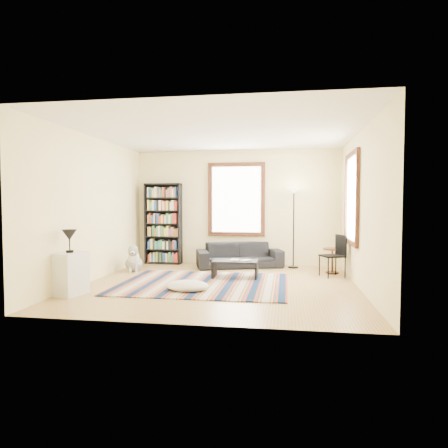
# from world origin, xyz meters

# --- Properties ---
(floor) EXTENTS (5.00, 5.00, 0.10)m
(floor) POSITION_xyz_m (0.00, 0.00, -0.05)
(floor) COLOR tan
(floor) RESTS_ON ground
(ceiling) EXTENTS (5.00, 5.00, 0.10)m
(ceiling) POSITION_xyz_m (0.00, 0.00, 2.85)
(ceiling) COLOR white
(ceiling) RESTS_ON floor
(wall_back) EXTENTS (5.00, 0.10, 2.80)m
(wall_back) POSITION_xyz_m (0.00, 2.55, 1.40)
(wall_back) COLOR #FFEBAB
(wall_back) RESTS_ON floor
(wall_front) EXTENTS (5.00, 0.10, 2.80)m
(wall_front) POSITION_xyz_m (0.00, -2.55, 1.40)
(wall_front) COLOR #FFEBAB
(wall_front) RESTS_ON floor
(wall_left) EXTENTS (0.10, 5.00, 2.80)m
(wall_left) POSITION_xyz_m (-2.55, 0.00, 1.40)
(wall_left) COLOR #FFEBAB
(wall_left) RESTS_ON floor
(wall_right) EXTENTS (0.10, 5.00, 2.80)m
(wall_right) POSITION_xyz_m (2.55, 0.00, 1.40)
(wall_right) COLOR #FFEBAB
(wall_right) RESTS_ON floor
(window_back) EXTENTS (1.20, 0.06, 1.60)m
(window_back) POSITION_xyz_m (0.00, 2.47, 1.60)
(window_back) COLOR white
(window_back) RESTS_ON wall_back
(window_right) EXTENTS (0.06, 1.20, 1.60)m
(window_right) POSITION_xyz_m (2.47, 0.80, 1.60)
(window_right) COLOR white
(window_right) RESTS_ON wall_right
(rug) EXTENTS (3.09, 2.47, 0.02)m
(rug) POSITION_xyz_m (-0.31, -0.03, 0.01)
(rug) COLOR #0C1F3F
(rug) RESTS_ON floor
(sofa) EXTENTS (1.35, 2.13, 0.58)m
(sofa) POSITION_xyz_m (0.13, 2.05, 0.29)
(sofa) COLOR black
(sofa) RESTS_ON floor
(bookshelf) EXTENTS (0.90, 0.30, 2.00)m
(bookshelf) POSITION_xyz_m (-1.81, 2.32, 1.00)
(bookshelf) COLOR black
(bookshelf) RESTS_ON floor
(coffee_table) EXTENTS (0.93, 0.56, 0.36)m
(coffee_table) POSITION_xyz_m (0.20, 0.66, 0.18)
(coffee_table) COLOR black
(coffee_table) RESTS_ON floor
(book_a) EXTENTS (0.17, 0.22, 0.02)m
(book_a) POSITION_xyz_m (0.10, 0.66, 0.37)
(book_a) COLOR beige
(book_a) RESTS_ON coffee_table
(book_b) EXTENTS (0.28, 0.28, 0.02)m
(book_b) POSITION_xyz_m (0.35, 0.71, 0.37)
(book_b) COLOR beige
(book_b) RESTS_ON coffee_table
(floor_cushion) EXTENTS (0.84, 0.70, 0.18)m
(floor_cushion) POSITION_xyz_m (-0.46, -0.64, 0.09)
(floor_cushion) COLOR white
(floor_cushion) RESTS_ON floor
(floor_lamp) EXTENTS (0.35, 0.35, 1.86)m
(floor_lamp) POSITION_xyz_m (1.38, 2.15, 0.93)
(floor_lamp) COLOR black
(floor_lamp) RESTS_ON floor
(side_table) EXTENTS (0.42, 0.42, 0.54)m
(side_table) POSITION_xyz_m (2.20, 1.54, 0.27)
(side_table) COLOR #402410
(side_table) RESTS_ON floor
(folding_chair) EXTENTS (0.55, 0.53, 0.86)m
(folding_chair) POSITION_xyz_m (2.15, 1.11, 0.43)
(folding_chair) COLOR black
(folding_chair) RESTS_ON floor
(white_cabinet) EXTENTS (0.49, 0.57, 0.70)m
(white_cabinet) POSITION_xyz_m (-2.30, -1.20, 0.35)
(white_cabinet) COLOR silver
(white_cabinet) RESTS_ON floor
(table_lamp) EXTENTS (0.32, 0.32, 0.38)m
(table_lamp) POSITION_xyz_m (-2.30, -1.20, 0.89)
(table_lamp) COLOR black
(table_lamp) RESTS_ON white_cabinet
(dog) EXTENTS (0.56, 0.67, 0.57)m
(dog) POSITION_xyz_m (-2.12, 1.13, 0.29)
(dog) COLOR #B1B1B1
(dog) RESTS_ON floor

